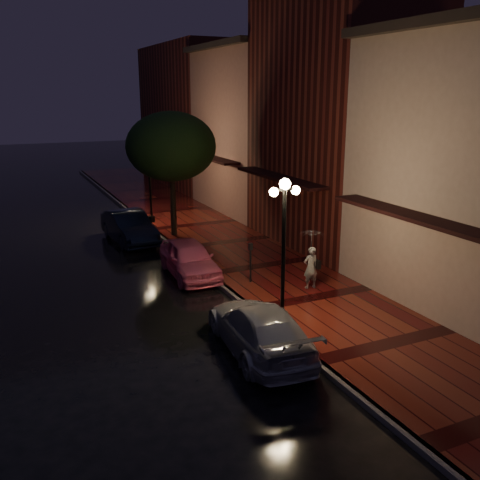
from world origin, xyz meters
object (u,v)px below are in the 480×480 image
streetlamp_far (150,176)px  woman_with_umbrella (311,250)px  parking_meter (250,259)px  pink_car (189,259)px  navy_car (129,227)px  streetlamp_near (284,243)px  street_tree (171,149)px  silver_car (260,329)px

streetlamp_far → woman_with_umbrella: size_ratio=2.06×
streetlamp_far → parking_meter: streetlamp_far is taller
pink_car → navy_car: (-0.93, 5.66, 0.04)m
navy_car → streetlamp_near: bearing=-84.3°
pink_car → woman_with_umbrella: (3.25, -3.39, 0.85)m
woman_with_umbrella → parking_meter: bearing=-38.4°
navy_car → parking_meter: parking_meter is taller
street_tree → woman_with_umbrella: bearing=-77.1°
navy_car → street_tree: bearing=-7.6°
parking_meter → streetlamp_near: bearing=-115.7°
streetlamp_far → silver_car: size_ratio=0.94×
woman_with_umbrella → pink_car: bearing=-44.3°
silver_car → streetlamp_far: bearing=-89.3°
parking_meter → streetlamp_far: bearing=78.4°
silver_car → parking_meter: parking_meter is taller
street_tree → silver_car: street_tree is taller
street_tree → silver_car: (-1.59, -12.13, -3.58)m
streetlamp_near → street_tree: (0.26, 10.99, 1.64)m
navy_car → woman_with_umbrella: woman_with_umbrella is taller
street_tree → streetlamp_near: bearing=-91.3°
pink_car → streetlamp_near: bearing=-77.2°
pink_car → silver_car: pink_car is taller
silver_car → parking_meter: size_ratio=3.14×
parking_meter → street_tree: bearing=77.9°
streetlamp_near → woman_with_umbrella: 3.28m
parking_meter → navy_car: bearing=93.2°
navy_car → silver_car: size_ratio=0.96×
streetlamp_near → street_tree: 11.12m
streetlamp_far → pink_car: (-0.95, -8.53, -1.92)m
pink_car → silver_car: 6.62m
pink_car → navy_car: bearing=102.3°
silver_car → woman_with_umbrella: woman_with_umbrella is taller
streetlamp_near → pink_car: 5.87m
streetlamp_far → silver_car: streetlamp_far is taller
navy_car → parking_meter: 8.06m
streetlamp_near → parking_meter: size_ratio=2.95×
streetlamp_far → street_tree: street_tree is taller
silver_car → street_tree: bearing=-91.7°
navy_car → pink_car: bearing=-84.6°
parking_meter → pink_car: bearing=113.6°
streetlamp_far → navy_car: (-1.88, -2.87, -1.87)m
streetlamp_far → silver_car: (-1.34, -15.14, -1.94)m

